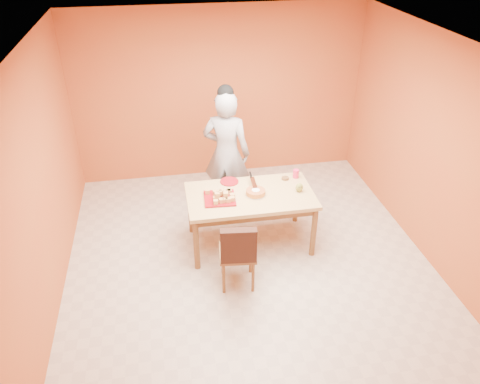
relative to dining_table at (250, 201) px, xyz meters
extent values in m
plane|color=#B8AE9D|center=(-0.09, -0.47, -0.67)|extent=(5.00, 5.00, 0.00)
plane|color=white|center=(-0.09, -0.47, 2.03)|extent=(5.00, 5.00, 0.00)
plane|color=#B05A28|center=(-0.09, 2.03, 0.68)|extent=(4.50, 0.00, 4.50)
plane|color=#B05A28|center=(-2.34, -0.47, 0.68)|extent=(0.00, 5.00, 5.00)
plane|color=#B05A28|center=(2.16, -0.47, 0.68)|extent=(0.00, 5.00, 5.00)
cube|color=tan|center=(0.00, 0.00, 0.07)|extent=(1.60, 0.90, 0.05)
cube|color=brown|center=(0.00, 0.00, -0.01)|extent=(1.48, 0.78, 0.10)
cylinder|color=brown|center=(-0.74, -0.39, -0.31)|extent=(0.07, 0.07, 0.71)
cylinder|color=brown|center=(-0.74, 0.39, -0.31)|extent=(0.07, 0.07, 0.71)
cylinder|color=brown|center=(0.74, -0.39, -0.31)|extent=(0.07, 0.07, 0.71)
cylinder|color=brown|center=(0.74, 0.39, -0.31)|extent=(0.07, 0.07, 0.71)
imported|color=#97979A|center=(-0.16, 0.89, 0.24)|extent=(0.78, 0.65, 1.82)
cube|color=maroon|center=(-0.40, -0.04, 0.11)|extent=(0.40, 0.40, 0.02)
cylinder|color=maroon|center=(-0.21, 0.35, 0.10)|extent=(0.30, 0.30, 0.01)
cylinder|color=silver|center=(0.06, -0.02, 0.10)|extent=(0.28, 0.28, 0.01)
cylinder|color=gold|center=(0.06, -0.02, 0.13)|extent=(0.32, 0.32, 0.06)
cube|color=silver|center=(0.07, 0.16, 0.17)|extent=(0.07, 0.29, 0.01)
ellipsoid|color=olive|center=(0.62, -0.05, 0.16)|extent=(0.11, 0.09, 0.12)
cylinder|color=#E32251|center=(0.68, 0.31, 0.15)|extent=(0.10, 0.10, 0.11)
cylinder|color=#331F0E|center=(0.53, 0.29, 0.11)|extent=(0.13, 0.13, 0.03)
camera|label=1|loc=(-1.01, -4.90, 3.19)|focal=35.00mm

